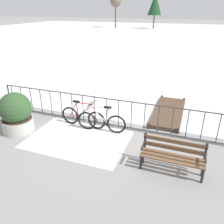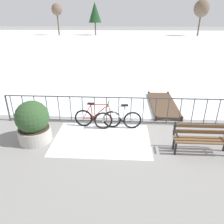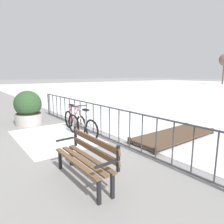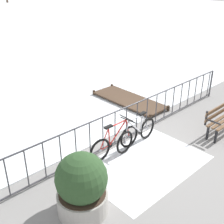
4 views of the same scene
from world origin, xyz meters
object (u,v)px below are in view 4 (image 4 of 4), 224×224
at_px(bicycle_second, 115,142).
at_px(park_bench, 223,116).
at_px(bicycle_near_railing, 137,134).
at_px(planter_with_shrub, 82,185).

relative_size(bicycle_second, park_bench, 1.07).
distance_m(bicycle_near_railing, planter_with_shrub, 2.87).
relative_size(bicycle_second, planter_with_shrub, 1.24).
relative_size(bicycle_near_railing, park_bench, 1.07).
distance_m(bicycle_near_railing, bicycle_second, 0.76).
bearing_deg(planter_with_shrub, bicycle_second, 28.62).
height_order(bicycle_second, park_bench, bicycle_second).
distance_m(park_bench, planter_with_shrub, 5.20).
distance_m(bicycle_near_railing, park_bench, 2.81).
bearing_deg(planter_with_shrub, park_bench, -3.47).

